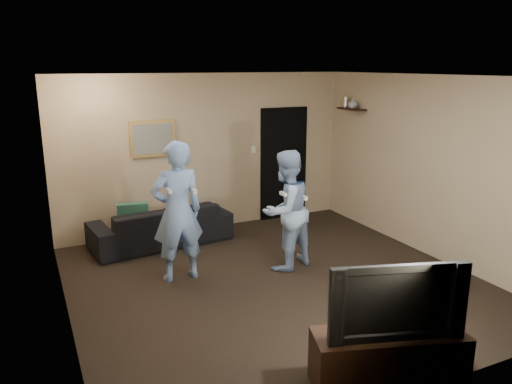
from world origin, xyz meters
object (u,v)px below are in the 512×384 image
television (393,297)px  wii_player_left (177,212)px  sofa (161,225)px  tv_console (389,358)px  wii_player_right (286,210)px

television → wii_player_left: bearing=126.7°
wii_player_left → sofa: bearing=84.8°
television → tv_console: bearing=0.0°
tv_console → wii_player_left: (-1.00, 2.94, 0.67)m
wii_player_right → wii_player_left: bearing=169.7°
television → wii_player_right: bearing=98.8°
sofa → tv_console: bearing=95.1°
wii_player_right → television: bearing=-99.1°
tv_console → sofa: bearing=119.4°
television → wii_player_left: 3.10m
television → wii_player_left: wii_player_left is taller
tv_console → wii_player_right: 2.77m
tv_console → wii_player_right: bearing=98.8°
tv_console → wii_player_left: wii_player_left is taller
sofa → wii_player_right: size_ratio=1.30×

